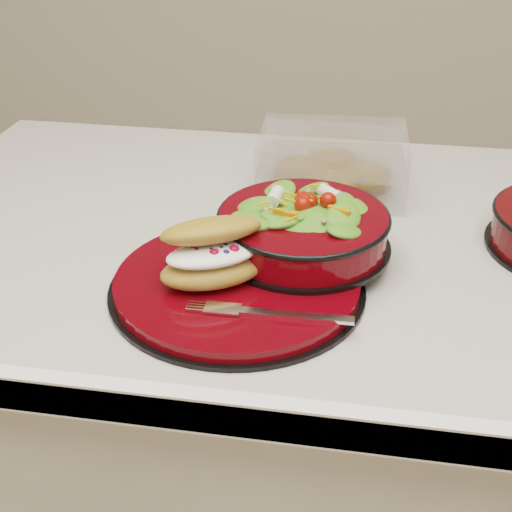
% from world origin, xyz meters
% --- Properties ---
extents(island_counter, '(1.24, 0.74, 0.90)m').
position_xyz_m(island_counter, '(0.00, -0.00, 0.45)').
color(island_counter, silver).
rests_on(island_counter, ground).
extents(dinner_plate, '(0.31, 0.31, 0.02)m').
position_xyz_m(dinner_plate, '(-0.08, -0.17, 0.91)').
color(dinner_plate, black).
rests_on(dinner_plate, island_counter).
extents(salad_bowl, '(0.23, 0.23, 0.09)m').
position_xyz_m(salad_bowl, '(-0.01, -0.08, 0.96)').
color(salad_bowl, black).
rests_on(salad_bowl, dinner_plate).
extents(croissant, '(0.14, 0.13, 0.08)m').
position_xyz_m(croissant, '(-0.11, -0.18, 0.96)').
color(croissant, '#A27531').
rests_on(croissant, dinner_plate).
extents(fork, '(0.17, 0.02, 0.00)m').
position_xyz_m(fork, '(-0.03, -0.24, 0.92)').
color(fork, silver).
rests_on(fork, dinner_plate).
extents(pastry_box, '(0.23, 0.17, 0.09)m').
position_xyz_m(pastry_box, '(0.01, 0.14, 0.94)').
color(pastry_box, white).
rests_on(pastry_box, island_counter).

